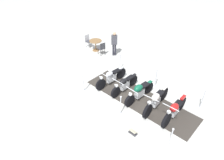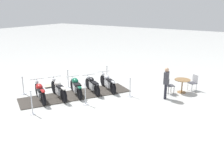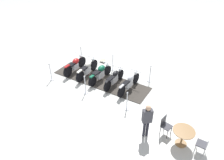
{
  "view_description": "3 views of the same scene",
  "coord_description": "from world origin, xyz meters",
  "px_view_note": "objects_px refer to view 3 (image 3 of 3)",
  "views": [
    {
      "loc": [
        -8.02,
        -0.32,
        6.88
      ],
      "look_at": [
        0.51,
        1.53,
        0.62
      ],
      "focal_mm": 32.63,
      "sensor_mm": 36.0,
      "label": 1
    },
    {
      "loc": [
        8.67,
        -9.62,
        4.78
      ],
      "look_at": [
        1.59,
        1.18,
        0.84
      ],
      "focal_mm": 39.53,
      "sensor_mm": 36.0,
      "label": 2
    },
    {
      "loc": [
        10.59,
        0.82,
        7.09
      ],
      "look_at": [
        1.65,
        0.72,
        1.12
      ],
      "focal_mm": 33.65,
      "sensor_mm": 36.0,
      "label": 3
    }
  ],
  "objects_px": {
    "info_placard": "(103,61)",
    "cafe_chair_across_table": "(165,125)",
    "stanchion_left_front": "(127,104)",
    "cafe_chair_near_table": "(204,144)",
    "motorcycle_black": "(114,78)",
    "bystander_person": "(147,119)",
    "stanchion_right_front": "(150,76)",
    "cafe_table": "(183,134)",
    "motorcycle_cream": "(87,69)",
    "stanchion_left_rear": "(51,74)",
    "motorcycle_maroon": "(75,65)",
    "motorcycle_chrome": "(129,83)",
    "stanchion_right_rear": "(81,56)",
    "stanchion_left_mid": "(85,87)",
    "stanchion_right_mid": "(113,64)",
    "motorcycle_forest": "(101,73)"
  },
  "relations": [
    {
      "from": "stanchion_left_mid",
      "to": "stanchion_left_front",
      "type": "distance_m",
      "value": 2.57
    },
    {
      "from": "stanchion_left_front",
      "to": "info_placard",
      "type": "distance_m",
      "value": 5.05
    },
    {
      "from": "motorcycle_black",
      "to": "bystander_person",
      "type": "xyz_separation_m",
      "value": [
        3.85,
        1.34,
        0.53
      ]
    },
    {
      "from": "motorcycle_forest",
      "to": "motorcycle_cream",
      "type": "bearing_deg",
      "value": 93.72
    },
    {
      "from": "cafe_table",
      "to": "motorcycle_cream",
      "type": "bearing_deg",
      "value": -139.68
    },
    {
      "from": "motorcycle_chrome",
      "to": "motorcycle_cream",
      "type": "xyz_separation_m",
      "value": [
        -1.46,
        -2.5,
        0.02
      ]
    },
    {
      "from": "stanchion_right_front",
      "to": "cafe_table",
      "type": "height_order",
      "value": "stanchion_right_front"
    },
    {
      "from": "stanchion_left_front",
      "to": "motorcycle_black",
      "type": "bearing_deg",
      "value": -163.41
    },
    {
      "from": "stanchion_right_rear",
      "to": "stanchion_left_mid",
      "type": "height_order",
      "value": "stanchion_left_mid"
    },
    {
      "from": "bystander_person",
      "to": "stanchion_left_rear",
      "type": "bearing_deg",
      "value": 38.83
    },
    {
      "from": "motorcycle_black",
      "to": "stanchion_right_front",
      "type": "relative_size",
      "value": 1.68
    },
    {
      "from": "stanchion_right_front",
      "to": "cafe_chair_across_table",
      "type": "bearing_deg",
      "value": 0.88
    },
    {
      "from": "motorcycle_black",
      "to": "bystander_person",
      "type": "height_order",
      "value": "bystander_person"
    },
    {
      "from": "motorcycle_black",
      "to": "stanchion_right_front",
      "type": "bearing_deg",
      "value": -47.08
    },
    {
      "from": "motorcycle_black",
      "to": "stanchion_left_front",
      "type": "bearing_deg",
      "value": -132.03
    },
    {
      "from": "stanchion_right_mid",
      "to": "motorcycle_chrome",
      "type": "bearing_deg",
      "value": 22.83
    },
    {
      "from": "motorcycle_cream",
      "to": "cafe_chair_across_table",
      "type": "distance_m",
      "value": 6.07
    },
    {
      "from": "stanchion_left_mid",
      "to": "info_placard",
      "type": "distance_m",
      "value": 3.63
    },
    {
      "from": "cafe_chair_near_table",
      "to": "motorcycle_maroon",
      "type": "bearing_deg",
      "value": -13.97
    },
    {
      "from": "cafe_table",
      "to": "cafe_chair_across_table",
      "type": "relative_size",
      "value": 0.96
    },
    {
      "from": "info_placard",
      "to": "cafe_chair_across_table",
      "type": "xyz_separation_m",
      "value": [
        6.43,
        3.0,
        0.46
      ]
    },
    {
      "from": "stanchion_left_rear",
      "to": "info_placard",
      "type": "distance_m",
      "value": 3.74
    },
    {
      "from": "stanchion_left_mid",
      "to": "motorcycle_cream",
      "type": "bearing_deg",
      "value": -177.7
    },
    {
      "from": "stanchion_left_mid",
      "to": "bystander_person",
      "type": "xyz_separation_m",
      "value": [
        3.04,
        2.93,
        0.62
      ]
    },
    {
      "from": "motorcycle_cream",
      "to": "stanchion_right_mid",
      "type": "relative_size",
      "value": 1.88
    },
    {
      "from": "cafe_table",
      "to": "info_placard",
      "type": "bearing_deg",
      "value": -152.67
    },
    {
      "from": "cafe_chair_across_table",
      "to": "stanchion_right_front",
      "type": "bearing_deg",
      "value": 133.28
    },
    {
      "from": "motorcycle_maroon",
      "to": "stanchion_left_rear",
      "type": "xyz_separation_m",
      "value": [
        0.97,
        -1.32,
        -0.1
      ]
    },
    {
      "from": "motorcycle_chrome",
      "to": "cafe_chair_near_table",
      "type": "distance_m",
      "value": 4.98
    },
    {
      "from": "stanchion_right_front",
      "to": "cafe_table",
      "type": "distance_m",
      "value": 4.75
    },
    {
      "from": "cafe_table",
      "to": "stanchion_right_front",
      "type": "bearing_deg",
      "value": -171.87
    },
    {
      "from": "stanchion_right_mid",
      "to": "motorcycle_black",
      "type": "bearing_deg",
      "value": 3.34
    },
    {
      "from": "motorcycle_black",
      "to": "cafe_table",
      "type": "relative_size",
      "value": 2.04
    },
    {
      "from": "stanchion_right_rear",
      "to": "stanchion_left_front",
      "type": "xyz_separation_m",
      "value": [
        5.14,
        2.95,
        -0.02
      ]
    },
    {
      "from": "stanchion_left_rear",
      "to": "stanchion_left_front",
      "type": "distance_m",
      "value": 5.15
    },
    {
      "from": "motorcycle_cream",
      "to": "stanchion_right_front",
      "type": "bearing_deg",
      "value": -71.58
    },
    {
      "from": "info_placard",
      "to": "bystander_person",
      "type": "relative_size",
      "value": 0.26
    },
    {
      "from": "stanchion_left_front",
      "to": "motorcycle_cream",
      "type": "bearing_deg",
      "value": -143.43
    },
    {
      "from": "stanchion_left_front",
      "to": "bystander_person",
      "type": "relative_size",
      "value": 0.62
    },
    {
      "from": "stanchion_right_rear",
      "to": "motorcycle_black",
      "type": "bearing_deg",
      "value": 37.4
    },
    {
      "from": "motorcycle_maroon",
      "to": "cafe_chair_near_table",
      "type": "bearing_deg",
      "value": -106.51
    },
    {
      "from": "motorcycle_black",
      "to": "stanchion_left_rear",
      "type": "height_order",
      "value": "stanchion_left_rear"
    },
    {
      "from": "stanchion_left_rear",
      "to": "stanchion_left_front",
      "type": "height_order",
      "value": "stanchion_left_rear"
    },
    {
      "from": "stanchion_right_mid",
      "to": "stanchion_right_rear",
      "type": "height_order",
      "value": "stanchion_right_mid"
    },
    {
      "from": "stanchion_left_front",
      "to": "cafe_chair_near_table",
      "type": "distance_m",
      "value": 3.87
    },
    {
      "from": "stanchion_left_mid",
      "to": "info_placard",
      "type": "height_order",
      "value": "stanchion_left_mid"
    },
    {
      "from": "cafe_chair_near_table",
      "to": "stanchion_left_front",
      "type": "bearing_deg",
      "value": -10.28
    },
    {
      "from": "motorcycle_chrome",
      "to": "motorcycle_black",
      "type": "xyz_separation_m",
      "value": [
        -0.49,
        -0.83,
        -0.01
      ]
    },
    {
      "from": "stanchion_right_mid",
      "to": "cafe_table",
      "type": "bearing_deg",
      "value": 25.72
    },
    {
      "from": "stanchion_right_front",
      "to": "info_placard",
      "type": "bearing_deg",
      "value": -127.89
    }
  ]
}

